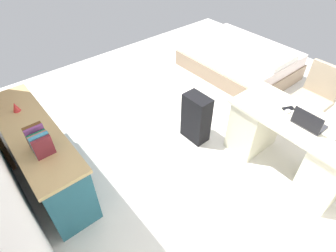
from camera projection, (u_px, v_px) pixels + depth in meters
ground_plane at (213, 127)px, 3.99m from camera, size 6.12×6.12×0.00m
desk at (289, 143)px, 3.19m from camera, size 1.45×0.68×0.76m
office_chair at (311, 102)px, 3.74m from camera, size 0.52×0.52×0.94m
credenza at (41, 154)px, 3.06m from camera, size 1.80×0.48×0.78m
bed at (239, 60)px, 5.01m from camera, size 1.90×1.40×0.58m
suitcase_black at (196, 118)px, 3.62m from camera, size 0.36×0.22×0.68m
laptop at (308, 123)px, 2.83m from camera, size 0.31×0.23×0.21m
computer_mouse at (287, 111)px, 3.03m from camera, size 0.06×0.10×0.03m
cell_phone_by_mouse at (288, 109)px, 3.08m from camera, size 0.12×0.15×0.01m
book_row at (39, 141)px, 2.51m from camera, size 0.24×0.17×0.24m
figurine_small at (15, 107)px, 2.98m from camera, size 0.08×0.08×0.11m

